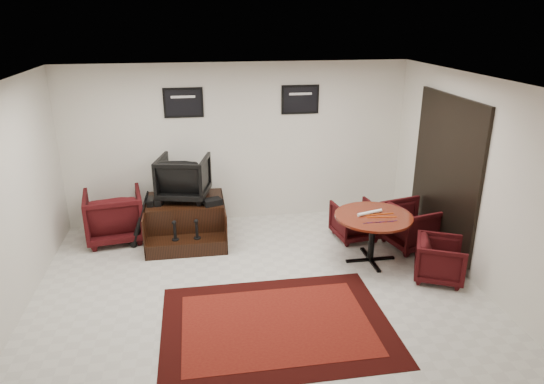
{
  "coord_description": "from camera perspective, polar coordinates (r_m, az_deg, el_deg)",
  "views": [
    {
      "loc": [
        -0.74,
        -5.77,
        3.54
      ],
      "look_at": [
        0.35,
        0.9,
        1.06
      ],
      "focal_mm": 32.0,
      "sensor_mm": 36.0,
      "label": 1
    }
  ],
  "objects": [
    {
      "name": "ground",
      "position": [
        6.81,
        -1.69,
        -11.16
      ],
      "size": [
        6.0,
        6.0,
        0.0
      ],
      "primitive_type": "plane",
      "color": "beige",
      "rests_on": "ground"
    },
    {
      "name": "room_shell",
      "position": [
        6.25,
        1.71,
        3.87
      ],
      "size": [
        6.02,
        5.02,
        2.81
      ],
      "color": "beige",
      "rests_on": "ground"
    },
    {
      "name": "area_rug",
      "position": [
        6.09,
        0.52,
        -15.32
      ],
      "size": [
        2.75,
        2.06,
        0.01
      ],
      "color": "black",
      "rests_on": "ground"
    },
    {
      "name": "shine_podium",
      "position": [
        8.21,
        -10.06,
        -3.37
      ],
      "size": [
        1.27,
        1.31,
        0.65
      ],
      "color": "black",
      "rests_on": "ground"
    },
    {
      "name": "shine_chair",
      "position": [
        8.08,
        -10.38,
        1.94
      ],
      "size": [
        0.93,
        0.89,
        0.81
      ],
      "primitive_type": "imported",
      "rotation": [
        0.0,
        0.0,
        2.92
      ],
      "color": "black",
      "rests_on": "shine_podium"
    },
    {
      "name": "shoes_pair",
      "position": [
        8.04,
        -13.71,
        -1.05
      ],
      "size": [
        0.24,
        0.29,
        0.11
      ],
      "color": "black",
      "rests_on": "shine_podium"
    },
    {
      "name": "polish_kit",
      "position": [
        7.85,
        -7.03,
        -1.16
      ],
      "size": [
        0.33,
        0.28,
        0.1
      ],
      "primitive_type": "cube",
      "rotation": [
        0.0,
        0.0,
        0.32
      ],
      "color": "black",
      "rests_on": "shine_podium"
    },
    {
      "name": "umbrella_black",
      "position": [
        8.01,
        -15.38,
        -3.56
      ],
      "size": [
        0.31,
        0.12,
        0.83
      ],
      "primitive_type": null,
      "color": "black",
      "rests_on": "ground"
    },
    {
      "name": "umbrella_hooked",
      "position": [
        8.21,
        -15.11,
        -2.67
      ],
      "size": [
        0.33,
        0.13,
        0.9
      ],
      "primitive_type": null,
      "color": "black",
      "rests_on": "ground"
    },
    {
      "name": "armchair_side",
      "position": [
        8.39,
        -18.11,
        -2.39
      ],
      "size": [
        1.01,
        0.97,
        0.92
      ],
      "primitive_type": "imported",
      "rotation": [
        0.0,
        0.0,
        3.3
      ],
      "color": "black",
      "rests_on": "ground"
    },
    {
      "name": "meeting_table",
      "position": [
        7.35,
        11.82,
        -3.36
      ],
      "size": [
        1.14,
        1.14,
        0.75
      ],
      "color": "#48110A",
      "rests_on": "ground"
    },
    {
      "name": "table_chair_back",
      "position": [
        8.18,
        9.72,
        -3.15
      ],
      "size": [
        0.74,
        0.7,
        0.68
      ],
      "primitive_type": "imported",
      "rotation": [
        0.0,
        0.0,
        3.27
      ],
      "color": "black",
      "rests_on": "ground"
    },
    {
      "name": "table_chair_window",
      "position": [
        8.09,
        16.23,
        -3.55
      ],
      "size": [
        0.88,
        0.91,
        0.79
      ],
      "primitive_type": "imported",
      "rotation": [
        0.0,
        0.0,
        1.8
      ],
      "color": "black",
      "rests_on": "ground"
    },
    {
      "name": "table_chair_corner",
      "position": [
        7.25,
        19.2,
        -7.31
      ],
      "size": [
        0.83,
        0.85,
        0.67
      ],
      "primitive_type": "imported",
      "rotation": [
        0.0,
        0.0,
        1.12
      ],
      "color": "black",
      "rests_on": "ground"
    },
    {
      "name": "paper_roll",
      "position": [
        7.34,
        11.44,
        -2.4
      ],
      "size": [
        0.42,
        0.17,
        0.05
      ],
      "primitive_type": "cylinder",
      "rotation": [
        0.0,
        1.57,
        0.29
      ],
      "color": "white",
      "rests_on": "meeting_table"
    },
    {
      "name": "table_clutter",
      "position": [
        7.26,
        12.63,
        -2.93
      ],
      "size": [
        0.57,
        0.31,
        0.01
      ],
      "color": "#CE490B",
      "rests_on": "meeting_table"
    }
  ]
}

